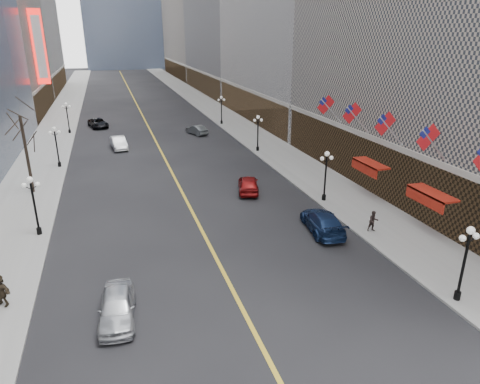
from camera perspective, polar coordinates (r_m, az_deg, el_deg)
sidewalk_east at (r=76.04m, az=-1.62°, el=9.71°), size 6.00×230.00×0.15m
sidewalk_west at (r=73.82m, az=-23.25°, el=7.74°), size 6.00×230.00×0.15m
lane_line at (r=83.44m, az=-12.98°, el=10.12°), size 0.25×200.00×0.02m
streetlamp_east_0 at (r=26.46m, az=27.85°, el=-7.57°), size 1.26×0.44×4.52m
streetlamp_east_1 at (r=38.31m, az=11.37°, el=2.79°), size 1.26×0.44×4.52m
streetlamp_east_2 at (r=54.26m, az=2.40°, el=8.36°), size 1.26×0.44×4.52m
streetlamp_east_3 at (r=71.19m, az=-2.50°, el=11.27°), size 1.26×0.44×4.52m
streetlamp_west_1 at (r=34.46m, az=-25.82°, el=-0.94°), size 1.26×0.44×4.52m
streetlamp_west_2 at (r=51.60m, az=-23.31°, el=6.07°), size 1.26×0.44×4.52m
streetlamp_west_3 at (r=69.19m, az=-22.04°, el=9.55°), size 1.26×0.44×4.52m
flag_2 at (r=32.81m, az=23.99°, el=6.40°), size 2.87×0.12×2.87m
flag_3 at (r=36.62m, az=18.98°, el=8.37°), size 2.87×0.12×2.87m
flag_4 at (r=40.70m, az=14.91°, el=9.91°), size 2.87×0.12×2.87m
flag_5 at (r=44.96m, az=11.57°, el=11.13°), size 2.87×0.12×2.87m
awning_b at (r=34.46m, az=24.00°, el=-0.33°), size 1.40×4.00×0.93m
awning_c at (r=40.44m, az=16.79°, el=3.51°), size 1.40×4.00×0.93m
theatre_marquee at (r=82.62m, az=-25.19°, el=17.08°), size 2.00×0.55×12.00m
tree_west_far at (r=43.42m, az=-27.05°, el=7.59°), size 3.60×3.60×7.92m
car_nb_near at (r=24.12m, az=-16.07°, el=-14.47°), size 2.22×4.73×1.57m
car_nb_mid at (r=58.35m, az=-15.86°, el=6.33°), size 2.20×4.95×1.58m
car_nb_far at (r=72.81m, az=-18.39°, el=8.72°), size 3.55×5.61×1.44m
car_sb_near at (r=33.17m, az=10.95°, el=-3.89°), size 2.99×5.81×1.61m
car_sb_mid at (r=40.62m, az=1.12°, el=1.08°), size 3.06×4.96×1.58m
car_sb_far at (r=64.68m, az=-5.81°, el=8.25°), size 2.88×4.41×1.37m
ped_east_walk at (r=33.78m, az=17.35°, el=-3.73°), size 0.84×0.52×1.63m
ped_west_far at (r=27.29m, az=-29.37°, el=-11.35°), size 1.71×1.43×1.88m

